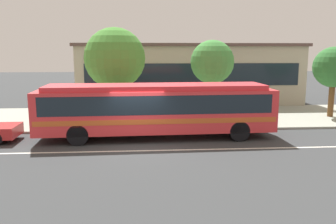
{
  "coord_description": "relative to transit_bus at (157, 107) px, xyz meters",
  "views": [
    {
      "loc": [
        0.22,
        -15.88,
        4.35
      ],
      "look_at": [
        1.52,
        1.65,
        1.3
      ],
      "focal_mm": 37.65,
      "sensor_mm": 36.0,
      "label": 1
    }
  ],
  "objects": [
    {
      "name": "transit_bus",
      "position": [
        0.0,
        0.0,
        0.0
      ],
      "size": [
        11.77,
        2.91,
        2.71
      ],
      "color": "red",
      "rests_on": "ground_plane"
    },
    {
      "name": "bus_stop_sign",
      "position": [
        5.24,
        1.84,
        0.08
      ],
      "size": [
        0.14,
        0.44,
        2.4
      ],
      "color": "gray",
      "rests_on": "sidewalk_slab"
    },
    {
      "name": "pedestrian_waiting_near_sign",
      "position": [
        3.23,
        3.36,
        -0.46
      ],
      "size": [
        0.39,
        0.39,
        1.71
      ],
      "color": "#343934",
      "rests_on": "sidewalk_slab"
    },
    {
      "name": "street_tree_far_end",
      "position": [
        11.57,
        4.43,
        1.72
      ],
      "size": [
        2.61,
        2.61,
        4.52
      ],
      "color": "brown",
      "rests_on": "sidewalk_slab"
    },
    {
      "name": "street_tree_near_stop",
      "position": [
        -2.36,
        4.54,
        2.33
      ],
      "size": [
        3.74,
        3.74,
        5.67
      ],
      "color": "brown",
      "rests_on": "sidewalk_slab"
    },
    {
      "name": "ground_plane",
      "position": [
        -0.93,
        -1.55,
        -1.58
      ],
      "size": [
        120.0,
        120.0,
        0.0
      ],
      "primitive_type": "plane",
      "color": "#36383A"
    },
    {
      "name": "lane_stripe_center",
      "position": [
        -0.93,
        -2.35,
        -1.58
      ],
      "size": [
        56.0,
        0.16,
        0.01
      ],
      "primitive_type": "cube",
      "color": "silver",
      "rests_on": "ground_plane"
    },
    {
      "name": "street_tree_mid_block",
      "position": [
        3.73,
        4.7,
        2.07
      ],
      "size": [
        2.75,
        2.75,
        4.93
      ],
      "color": "brown",
      "rests_on": "sidewalk_slab"
    },
    {
      "name": "station_building",
      "position": [
        3.2,
        13.11,
        0.9
      ],
      "size": [
        18.18,
        8.45,
        4.94
      ],
      "color": "#AEA28D",
      "rests_on": "ground_plane"
    },
    {
      "name": "sidewalk_slab",
      "position": [
        -0.93,
        5.35,
        -1.52
      ],
      "size": [
        60.0,
        8.0,
        0.12
      ],
      "primitive_type": "cube",
      "color": "#9B9D90",
      "rests_on": "ground_plane"
    }
  ]
}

